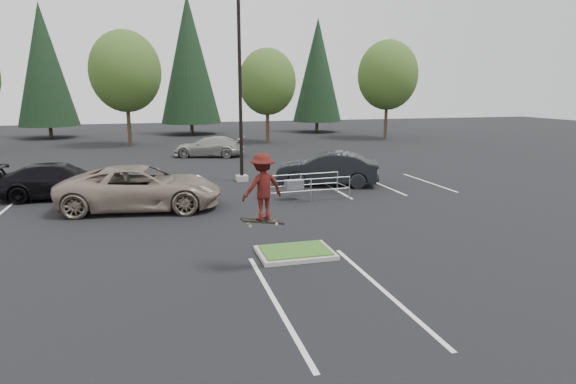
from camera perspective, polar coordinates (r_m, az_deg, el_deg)
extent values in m
plane|color=black|center=(14.37, 0.88, -7.43)|extent=(120.00, 120.00, 0.00)
cube|color=gray|center=(14.35, 0.88, -7.21)|extent=(2.20, 1.60, 0.12)
cube|color=#285C1D|center=(14.33, 0.88, -6.92)|extent=(1.95, 1.35, 0.05)
cube|color=silver|center=(22.53, -16.76, -0.72)|extent=(0.12, 5.20, 0.01)
cube|color=silver|center=(22.78, -23.55, -1.09)|extent=(0.12, 5.20, 0.01)
cube|color=silver|center=(23.34, -30.11, -1.43)|extent=(0.12, 5.20, 0.01)
cube|color=silver|center=(24.00, 5.23, 0.51)|extent=(0.12, 5.20, 0.01)
cube|color=silver|center=(25.06, 11.02, 0.83)|extent=(0.12, 5.20, 0.01)
cube|color=silver|center=(26.35, 16.30, 1.11)|extent=(0.12, 5.20, 0.01)
cube|color=silver|center=(11.36, -1.51, -12.91)|extent=(0.12, 6.00, 0.01)
cube|color=silver|center=(12.23, 11.12, -11.26)|extent=(0.12, 6.00, 0.01)
cube|color=gray|center=(25.79, -5.48, 1.65)|extent=(0.60, 0.60, 0.30)
cylinder|color=black|center=(25.37, -5.71, 12.48)|extent=(0.18, 0.18, 10.00)
cylinder|color=#38281C|center=(43.67, -18.32, 7.48)|extent=(0.32, 0.32, 3.50)
ellipsoid|color=#30561F|center=(43.59, -18.73, 13.39)|extent=(5.89, 5.89, 6.77)
sphere|color=#30561F|center=(43.24, -17.87, 12.48)|extent=(3.68, 3.68, 3.68)
sphere|color=#30561F|center=(44.00, -19.31, 12.61)|extent=(4.05, 4.05, 4.05)
cylinder|color=#38281C|center=(44.03, -2.43, 7.81)|extent=(0.32, 0.32, 3.04)
ellipsoid|color=#30561F|center=(43.91, -2.48, 12.92)|extent=(5.12, 5.12, 5.89)
sphere|color=#30561F|center=(43.75, -1.60, 12.09)|extent=(3.20, 3.20, 3.20)
sphere|color=#30561F|center=(44.19, -3.24, 12.28)|extent=(3.52, 3.52, 3.52)
cylinder|color=#38281C|center=(48.57, 11.51, 8.21)|extent=(0.32, 0.32, 3.42)
ellipsoid|color=#30561F|center=(48.49, 11.73, 13.41)|extent=(5.76, 5.76, 6.62)
sphere|color=#30561F|center=(48.48, 12.51, 12.53)|extent=(3.60, 3.60, 3.60)
sphere|color=#30561F|center=(48.62, 10.95, 12.80)|extent=(3.96, 3.96, 3.96)
cylinder|color=#38281C|center=(54.14, -26.29, 6.41)|extent=(0.36, 0.36, 1.20)
cone|color=black|center=(54.03, -26.95, 13.27)|extent=(5.72, 5.72, 11.80)
cylinder|color=#38281C|center=(53.80, -11.31, 7.39)|extent=(0.36, 0.36, 1.20)
cone|color=black|center=(53.72, -11.64, 15.11)|extent=(6.38, 6.38, 13.30)
cylinder|color=#38281C|center=(55.59, 3.44, 7.74)|extent=(0.36, 0.36, 1.20)
cone|color=black|center=(55.47, 3.52, 14.19)|extent=(5.50, 5.50, 11.30)
cylinder|color=#96989E|center=(20.22, -2.12, -0.12)|extent=(0.06, 0.06, 1.06)
cylinder|color=#96989E|center=(21.43, -3.11, 0.57)|extent=(0.06, 0.06, 1.06)
cylinder|color=#96989E|center=(20.81, 2.73, 0.23)|extent=(0.06, 0.06, 1.06)
cylinder|color=#96989E|center=(21.98, 1.51, 0.88)|extent=(0.06, 0.06, 1.06)
cylinder|color=#96989E|center=(21.54, 7.29, 0.55)|extent=(0.06, 0.06, 1.06)
cylinder|color=#96989E|center=(22.68, 5.87, 1.17)|extent=(0.06, 0.06, 1.06)
cylinder|color=#96989E|center=(20.81, 2.73, 0.17)|extent=(3.67, 0.27, 0.05)
cylinder|color=#96989E|center=(20.71, 2.75, 1.53)|extent=(3.67, 0.27, 0.05)
cylinder|color=#96989E|center=(21.99, 1.51, 0.82)|extent=(3.67, 0.27, 0.05)
cylinder|color=#96989E|center=(21.90, 1.51, 2.12)|extent=(3.67, 0.27, 0.05)
cube|color=#96989E|center=(21.18, 0.71, 0.82)|extent=(0.81, 0.52, 0.44)
cube|color=black|center=(12.75, -3.04, -3.48)|extent=(1.17, 0.43, 0.24)
cylinder|color=beige|center=(12.59, -4.50, -4.01)|extent=(0.07, 0.04, 0.07)
cylinder|color=beige|center=(12.81, -4.70, -3.73)|extent=(0.07, 0.04, 0.07)
cylinder|color=beige|center=(12.73, -1.37, -3.79)|extent=(0.07, 0.04, 0.07)
cylinder|color=beige|center=(12.95, -1.63, -3.51)|extent=(0.07, 0.04, 0.07)
imported|color=maroon|center=(12.53, -3.09, 0.61)|extent=(1.28, 0.95, 1.76)
imported|color=gray|center=(20.40, -17.02, 0.50)|extent=(6.77, 3.86, 1.78)
imported|color=black|center=(23.80, -25.26, 1.21)|extent=(5.50, 2.41, 1.57)
imported|color=black|center=(24.50, 4.68, 2.76)|extent=(5.41, 3.61, 1.69)
imported|color=#A5A5A0|center=(35.43, -9.25, 5.35)|extent=(5.44, 3.46, 1.47)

